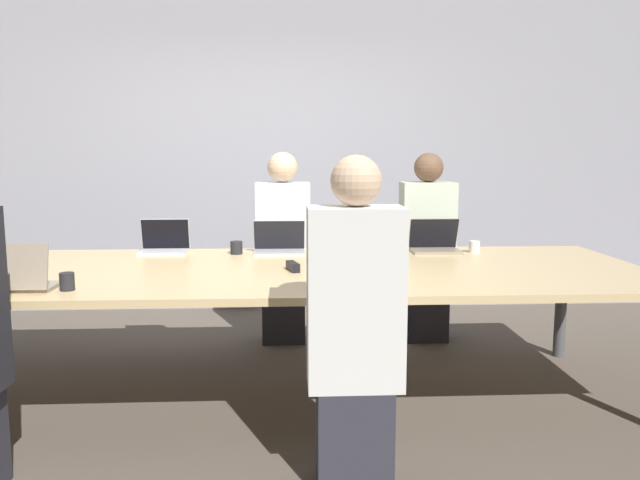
{
  "coord_description": "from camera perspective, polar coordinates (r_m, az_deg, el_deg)",
  "views": [
    {
      "loc": [
        0.25,
        -3.6,
        1.44
      ],
      "look_at": [
        0.44,
        0.1,
        0.91
      ],
      "focal_mm": 35.0,
      "sensor_mm": 36.0,
      "label": 1
    }
  ],
  "objects": [
    {
      "name": "person_far_center",
      "position": [
        4.7,
        -3.39,
        -0.96
      ],
      "size": [
        0.4,
        0.24,
        1.44
      ],
      "color": "#2D2D38",
      "rests_on": "ground_plane"
    },
    {
      "name": "laptop_far_right",
      "position": [
        4.31,
        10.43,
        -0.18
      ],
      "size": [
        0.33,
        0.23,
        0.23
      ],
      "color": "gray",
      "rests_on": "conference_table"
    },
    {
      "name": "conference_table",
      "position": [
        3.68,
        -6.86,
        -3.25
      ],
      "size": [
        4.7,
        1.53,
        0.76
      ],
      "color": "#D6B77F",
      "rests_on": "ground_plane"
    },
    {
      "name": "ground_plane",
      "position": [
        3.88,
        -6.67,
        -13.76
      ],
      "size": [
        24.0,
        24.0,
        0.0
      ],
      "primitive_type": "plane",
      "color": "brown"
    },
    {
      "name": "cup_far_right",
      "position": [
        4.33,
        13.94,
        -0.61
      ],
      "size": [
        0.07,
        0.07,
        0.08
      ],
      "color": "white",
      "rests_on": "conference_table"
    },
    {
      "name": "laptop_near_left",
      "position": [
        3.37,
        -25.96,
        -3.07
      ],
      "size": [
        0.34,
        0.24,
        0.24
      ],
      "rotation": [
        0.0,
        0.0,
        3.14
      ],
      "color": "gray",
      "rests_on": "conference_table"
    },
    {
      "name": "cup_far_center",
      "position": [
        4.18,
        -7.65,
        -0.7
      ],
      "size": [
        0.08,
        0.08,
        0.09
      ],
      "color": "#232328",
      "rests_on": "conference_table"
    },
    {
      "name": "person_far_right",
      "position": [
        4.81,
        9.73,
        -0.92
      ],
      "size": [
        0.4,
        0.24,
        1.43
      ],
      "color": "#2D2D38",
      "rests_on": "ground_plane"
    },
    {
      "name": "laptop_far_midleft",
      "position": [
        4.33,
        -14.02,
        -0.25
      ],
      "size": [
        0.32,
        0.22,
        0.23
      ],
      "color": "silver",
      "rests_on": "conference_table"
    },
    {
      "name": "person_near_midright",
      "position": [
        2.66,
        3.2,
        -8.19
      ],
      "size": [
        0.4,
        0.24,
        1.43
      ],
      "rotation": [
        0.0,
        0.0,
        3.14
      ],
      "color": "#2D2D38",
      "rests_on": "ground_plane"
    },
    {
      "name": "cup_near_left",
      "position": [
        3.3,
        -22.12,
        -3.54
      ],
      "size": [
        0.07,
        0.07,
        0.09
      ],
      "color": "#232328",
      "rests_on": "conference_table"
    },
    {
      "name": "stapler",
      "position": [
        3.57,
        -2.5,
        -2.44
      ],
      "size": [
        0.08,
        0.16,
        0.05
      ],
      "rotation": [
        0.0,
        0.0,
        0.26
      ],
      "color": "black",
      "rests_on": "conference_table"
    },
    {
      "name": "curtain_wall",
      "position": [
        5.73,
        -5.54,
        7.62
      ],
      "size": [
        12.0,
        0.06,
        2.8
      ],
      "color": "#9999A3",
      "rests_on": "ground_plane"
    },
    {
      "name": "laptop_far_center",
      "position": [
        4.18,
        -3.74,
        -0.33
      ],
      "size": [
        0.34,
        0.23,
        0.22
      ],
      "color": "#B7B7BC",
      "rests_on": "conference_table"
    },
    {
      "name": "laptop_near_midright",
      "position": [
        3.06,
        2.56,
        -3.36
      ],
      "size": [
        0.35,
        0.24,
        0.23
      ],
      "rotation": [
        0.0,
        0.0,
        3.14
      ],
      "color": "silver",
      "rests_on": "conference_table"
    }
  ]
}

